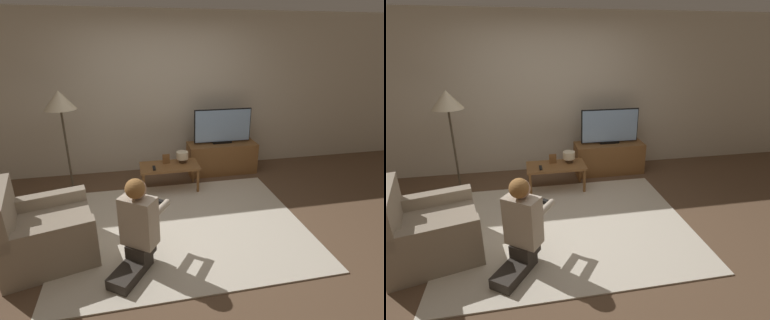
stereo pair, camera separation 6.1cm
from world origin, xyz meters
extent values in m
plane|color=brown|center=(0.00, 0.00, 0.00)|extent=(10.00, 10.00, 0.00)
cube|color=beige|center=(0.00, 1.93, 1.30)|extent=(10.00, 0.06, 2.60)
cube|color=beige|center=(0.00, 0.00, 0.01)|extent=(2.91, 2.26, 0.02)
cube|color=brown|center=(0.94, 1.53, 0.26)|extent=(1.16, 0.43, 0.52)
cube|color=black|center=(0.94, 1.53, 0.54)|extent=(0.33, 0.08, 0.04)
cube|color=black|center=(0.94, 1.54, 0.83)|extent=(0.97, 0.03, 0.56)
cube|color=#8CB2E0|center=(0.94, 1.53, 0.83)|extent=(0.94, 0.04, 0.53)
cube|color=brown|center=(-0.03, 1.03, 0.39)|extent=(0.88, 0.45, 0.04)
cylinder|color=brown|center=(-0.43, 0.84, 0.18)|extent=(0.04, 0.04, 0.37)
cylinder|color=brown|center=(0.37, 0.84, 0.18)|extent=(0.04, 0.04, 0.37)
cylinder|color=brown|center=(-0.43, 1.21, 0.18)|extent=(0.04, 0.04, 0.37)
cylinder|color=brown|center=(0.37, 1.21, 0.18)|extent=(0.04, 0.04, 0.37)
cylinder|color=#4C4233|center=(-1.48, 1.25, 0.01)|extent=(0.28, 0.28, 0.03)
cylinder|color=#4C4233|center=(-1.48, 1.25, 0.75)|extent=(0.03, 0.03, 1.45)
cone|color=beige|center=(-1.48, 1.25, 1.39)|extent=(0.43, 0.43, 0.26)
cube|color=gray|center=(-1.46, -0.24, 0.21)|extent=(1.06, 1.04, 0.41)
cube|color=gray|center=(-1.81, -0.33, 0.63)|extent=(0.36, 0.86, 0.43)
cube|color=gray|center=(-1.38, -0.58, 0.28)|extent=(0.88, 0.35, 0.55)
cube|color=gray|center=(-1.55, 0.11, 0.28)|extent=(0.88, 0.35, 0.55)
cube|color=#332D28|center=(-0.65, -0.74, 0.07)|extent=(0.46, 0.53, 0.11)
cube|color=#332D28|center=(-0.54, -0.59, 0.20)|extent=(0.32, 0.32, 0.14)
cube|color=#C1B29E|center=(-0.54, -0.59, 0.52)|extent=(0.39, 0.36, 0.50)
sphere|color=tan|center=(-0.54, -0.59, 0.86)|extent=(0.19, 0.19, 0.19)
sphere|color=#9E6B38|center=(-0.55, -0.60, 0.87)|extent=(0.19, 0.19, 0.19)
cube|color=black|center=(-0.32, -0.28, 0.54)|extent=(0.13, 0.11, 0.04)
cylinder|color=#C1B29E|center=(-0.31, -0.44, 0.54)|extent=(0.23, 0.29, 0.07)
cylinder|color=#C1B29E|center=(-0.48, -0.32, 0.54)|extent=(0.23, 0.29, 0.07)
cube|color=brown|center=(-0.07, 1.10, 0.48)|extent=(0.11, 0.01, 0.15)
cylinder|color=#4C3823|center=(0.18, 1.10, 0.43)|extent=(0.10, 0.10, 0.06)
cylinder|color=beige|center=(0.18, 1.10, 0.52)|extent=(0.18, 0.18, 0.11)
cube|color=black|center=(-0.26, 0.94, 0.41)|extent=(0.04, 0.15, 0.02)
camera|label=1|loc=(-0.53, -3.09, 2.12)|focal=28.00mm
camera|label=2|loc=(-0.47, -3.11, 2.12)|focal=28.00mm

